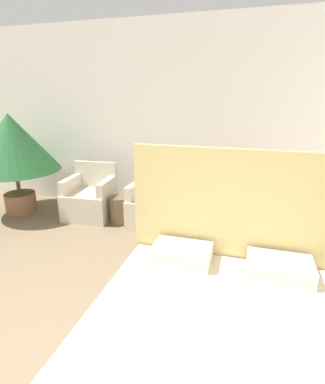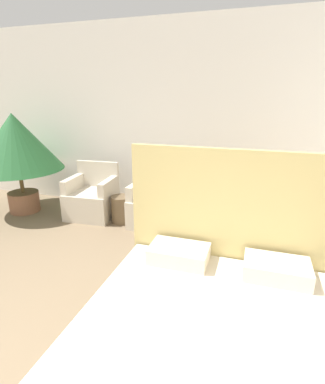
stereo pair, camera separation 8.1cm
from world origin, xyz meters
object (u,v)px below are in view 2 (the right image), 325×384
armchair_near_window_left (92,200)px  side_table (121,209)px  bed (211,347)px  armchair_near_window_right (156,207)px  potted_palm (16,145)px

armchair_near_window_left → side_table: size_ratio=2.06×
bed → side_table: bed is taller
armchair_near_window_right → side_table: (-0.53, -0.07, -0.07)m
potted_palm → side_table: size_ratio=3.92×
armchair_near_window_left → armchair_near_window_right: same height
bed → armchair_near_window_left: size_ratio=2.46×
potted_palm → side_table: bearing=3.0°
armchair_near_window_left → armchair_near_window_right: bearing=-4.2°
bed → side_table: size_ratio=5.06×
side_table → armchair_near_window_left: bearing=172.7°
bed → armchair_near_window_right: bed is taller
side_table → potted_palm: bearing=-177.0°
bed → side_table: 2.81m
side_table → bed: bearing=-52.8°
armchair_near_window_right → side_table: bearing=-171.5°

